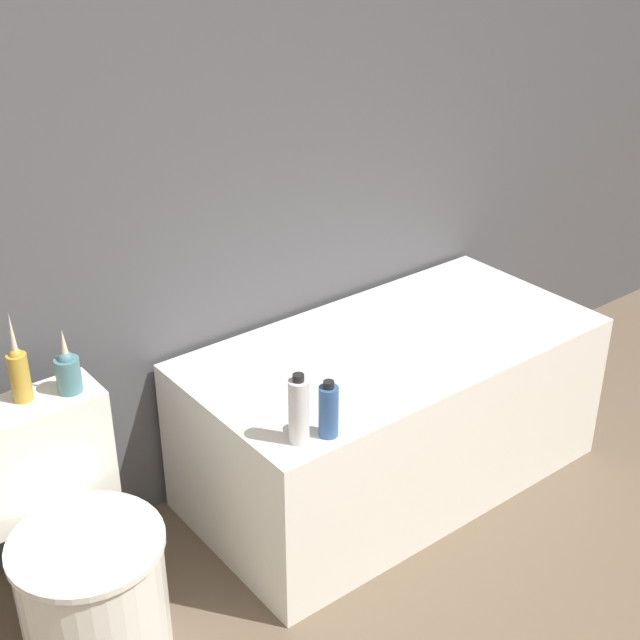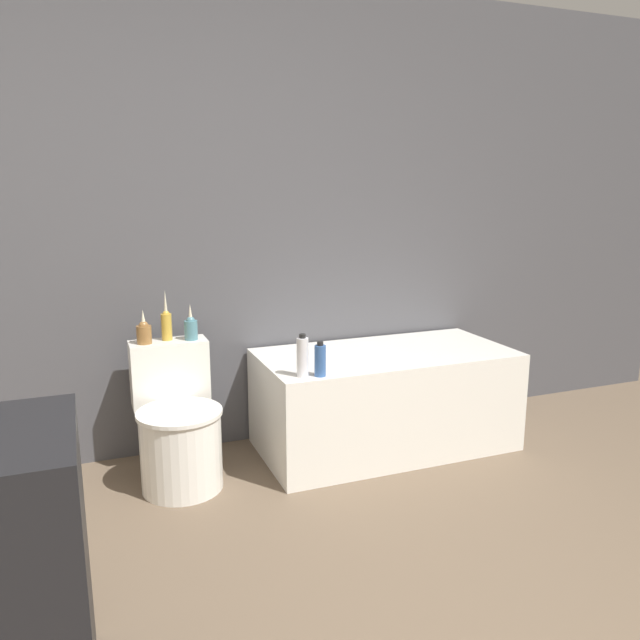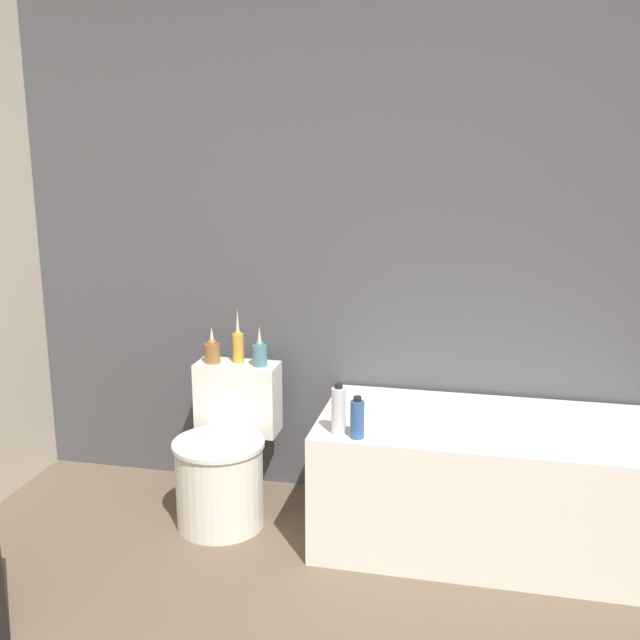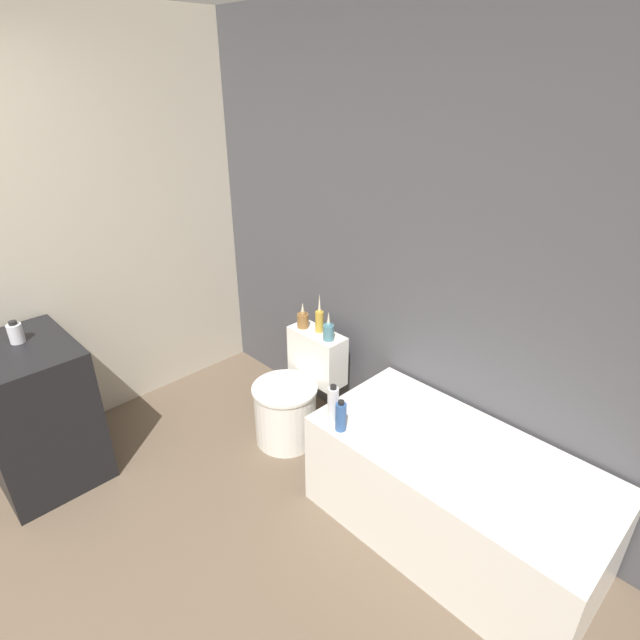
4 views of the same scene
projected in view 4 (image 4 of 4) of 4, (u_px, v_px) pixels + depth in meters
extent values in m
cube|color=#4C4C51|center=(396.00, 251.00, 2.83)|extent=(6.40, 0.06, 2.60)
cube|color=beige|center=(0.00, 250.00, 2.85)|extent=(0.06, 6.40, 2.60)
cube|color=white|center=(453.00, 495.00, 2.54)|extent=(1.44, 0.72, 0.57)
cube|color=#B7BCC6|center=(460.00, 452.00, 2.41)|extent=(1.24, 0.52, 0.01)
cylinder|color=white|center=(286.00, 414.00, 3.27)|extent=(0.40, 0.40, 0.39)
cylinder|color=white|center=(285.00, 388.00, 3.18)|extent=(0.42, 0.42, 0.02)
cube|color=white|center=(317.00, 355.00, 3.31)|extent=(0.40, 0.18, 0.35)
cube|color=black|center=(35.00, 413.00, 2.90)|extent=(0.67, 0.55, 0.86)
cylinder|color=silver|center=(16.00, 333.00, 2.75)|extent=(0.08, 0.08, 0.11)
cylinder|color=black|center=(13.00, 323.00, 2.72)|extent=(0.04, 0.04, 0.02)
cylinder|color=olive|center=(303.00, 321.00, 3.28)|extent=(0.08, 0.08, 0.09)
sphere|color=olive|center=(303.00, 314.00, 3.26)|extent=(0.05, 0.05, 0.05)
cone|color=beige|center=(303.00, 308.00, 3.24)|extent=(0.03, 0.03, 0.08)
cylinder|color=gold|center=(319.00, 322.00, 3.21)|extent=(0.05, 0.05, 0.14)
sphere|color=gold|center=(319.00, 312.00, 3.18)|extent=(0.04, 0.04, 0.04)
cone|color=beige|center=(319.00, 303.00, 3.15)|extent=(0.02, 0.02, 0.13)
cylinder|color=teal|center=(328.00, 332.00, 3.12)|extent=(0.07, 0.07, 0.10)
sphere|color=teal|center=(328.00, 325.00, 3.10)|extent=(0.04, 0.04, 0.04)
cone|color=beige|center=(329.00, 319.00, 3.08)|extent=(0.02, 0.02, 0.09)
cylinder|color=silver|center=(333.00, 404.00, 2.58)|extent=(0.06, 0.06, 0.20)
cylinder|color=black|center=(333.00, 387.00, 2.54)|extent=(0.03, 0.03, 0.02)
cylinder|color=#335999|center=(341.00, 417.00, 2.52)|extent=(0.06, 0.06, 0.16)
cylinder|color=black|center=(341.00, 403.00, 2.48)|extent=(0.03, 0.03, 0.02)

